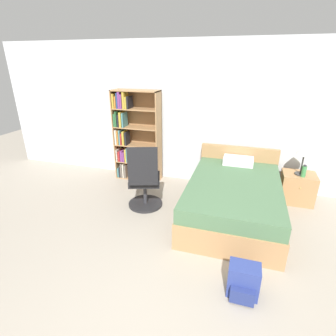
% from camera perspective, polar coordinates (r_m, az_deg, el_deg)
% --- Properties ---
extents(ground_plane, '(14.00, 14.00, 0.00)m').
position_cam_1_polar(ground_plane, '(2.78, -1.50, -31.57)').
color(ground_plane, '#A39989').
extents(wall_back, '(9.00, 0.06, 2.60)m').
position_cam_1_polar(wall_back, '(4.89, 10.57, 10.94)').
color(wall_back, silver).
rests_on(wall_back, ground_plane).
extents(bookshelf, '(0.90, 0.33, 1.75)m').
position_cam_1_polar(bookshelf, '(5.18, -7.92, 7.17)').
color(bookshelf, '#AD7F51').
rests_on(bookshelf, ground_plane).
extents(bed, '(1.34, 2.03, 0.83)m').
position_cam_1_polar(bed, '(4.16, 14.04, -6.21)').
color(bed, '#AD7F51').
rests_on(bed, ground_plane).
extents(office_chair, '(0.61, 0.68, 1.09)m').
position_cam_1_polar(office_chair, '(4.14, -5.19, -2.88)').
color(office_chair, '#232326').
rests_on(office_chair, ground_plane).
extents(nightstand, '(0.52, 0.45, 0.51)m').
position_cam_1_polar(nightstand, '(4.93, 26.30, -3.87)').
color(nightstand, '#AD7F51').
rests_on(nightstand, ground_plane).
extents(table_lamp, '(0.26, 0.26, 0.53)m').
position_cam_1_polar(table_lamp, '(4.68, 27.67, 3.40)').
color(table_lamp, '#333333').
rests_on(table_lamp, nightstand).
extents(water_bottle, '(0.07, 0.07, 0.20)m').
position_cam_1_polar(water_bottle, '(4.70, 27.47, -0.63)').
color(water_bottle, '#3F8C4C').
rests_on(water_bottle, nightstand).
extents(backpack_blue, '(0.31, 0.28, 0.35)m').
position_cam_1_polar(backpack_blue, '(2.99, 16.07, -22.63)').
color(backpack_blue, navy).
rests_on(backpack_blue, ground_plane).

